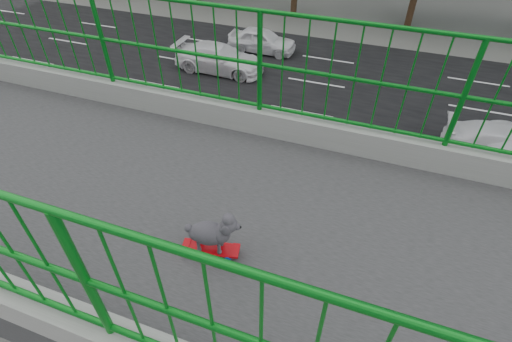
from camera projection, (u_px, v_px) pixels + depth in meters
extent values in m
cube|color=black|center=(301.00, 112.00, 17.94)|extent=(18.00, 90.00, 0.02)
cube|color=#2D2D2F|center=(49.00, 181.00, 4.29)|extent=(3.00, 24.00, 0.50)
cube|color=slate|center=(121.00, 331.00, 6.58)|extent=(1.20, 1.20, 6.50)
cube|color=gray|center=(116.00, 91.00, 5.03)|extent=(0.20, 24.00, 0.30)
cylinder|color=#0C731A|center=(102.00, 39.00, 4.57)|extent=(0.04, 24.00, 0.04)
cylinder|color=#0C731A|center=(102.00, 39.00, 4.57)|extent=(0.06, 0.06, 1.10)
cylinder|color=black|center=(413.00, 4.00, 25.36)|extent=(0.44, 0.44, 2.87)
cube|color=red|center=(211.00, 248.00, 3.21)|extent=(0.24, 0.50, 0.02)
cube|color=#99999E|center=(193.00, 248.00, 3.23)|extent=(0.09, 0.05, 0.02)
cylinder|color=#083CB5|center=(195.00, 243.00, 3.29)|extent=(0.04, 0.06, 0.06)
sphere|color=yellow|center=(195.00, 243.00, 3.29)|extent=(0.02, 0.02, 0.02)
cylinder|color=#083CB5|center=(191.00, 254.00, 3.19)|extent=(0.04, 0.06, 0.06)
sphere|color=yellow|center=(191.00, 254.00, 3.19)|extent=(0.02, 0.02, 0.02)
cube|color=#99999E|center=(229.00, 252.00, 3.20)|extent=(0.09, 0.05, 0.02)
cylinder|color=#083CB5|center=(230.00, 247.00, 3.26)|extent=(0.04, 0.06, 0.06)
sphere|color=yellow|center=(230.00, 247.00, 3.26)|extent=(0.02, 0.02, 0.02)
cylinder|color=#083CB5|center=(228.00, 258.00, 3.16)|extent=(0.04, 0.06, 0.06)
sphere|color=yellow|center=(228.00, 258.00, 3.16)|extent=(0.02, 0.02, 0.02)
ellipsoid|color=#2A282D|center=(209.00, 233.00, 3.08)|extent=(0.25, 0.33, 0.20)
sphere|color=#2A282D|center=(229.00, 224.00, 2.97)|extent=(0.14, 0.14, 0.14)
sphere|color=black|center=(240.00, 227.00, 2.98)|extent=(0.02, 0.02, 0.02)
sphere|color=#2A282D|center=(188.00, 228.00, 3.07)|extent=(0.07, 0.07, 0.07)
cylinder|color=#2A282D|center=(221.00, 240.00, 3.18)|extent=(0.03, 0.03, 0.13)
cylinder|color=#2A282D|center=(219.00, 248.00, 3.12)|extent=(0.03, 0.03, 0.13)
cylinder|color=#2A282D|center=(201.00, 238.00, 3.20)|extent=(0.03, 0.03, 0.13)
cylinder|color=#2A282D|center=(199.00, 246.00, 3.14)|extent=(0.03, 0.03, 0.13)
imported|color=black|center=(263.00, 204.00, 12.35)|extent=(1.77, 4.40, 1.50)
imported|color=red|center=(235.00, 137.00, 15.26)|extent=(1.44, 4.12, 1.36)
imported|color=white|center=(219.00, 58.00, 20.71)|extent=(1.99, 4.90, 1.42)
imported|color=white|center=(262.00, 40.00, 22.66)|extent=(1.62, 4.02, 1.37)
imported|color=red|center=(107.00, 108.00, 16.76)|extent=(2.60, 5.63, 1.57)
imported|color=white|center=(504.00, 144.00, 14.95)|extent=(1.83, 4.51, 1.31)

